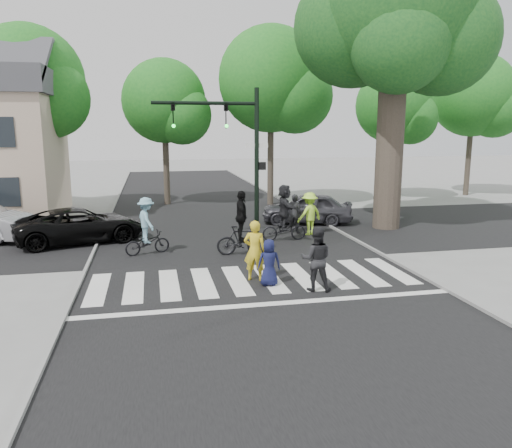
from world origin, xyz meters
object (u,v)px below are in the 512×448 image
Objects in this scene: cyclist_mid at (241,229)px; traffic_signal at (235,143)px; cyclist_left at (147,230)px; car_suv at (80,225)px; car_grey at (307,208)px; pedestrian_adult at (316,259)px; pedestrian_child at (269,263)px; pedestrian_woman at (255,251)px; cyclist_right at (284,216)px; eucalyptus at (395,18)px.

traffic_signal is at bearing 85.43° from cyclist_mid.
cyclist_mid reaches higher than cyclist_left.
traffic_signal is 1.20× the size of car_suv.
cyclist_left is 0.42× the size of car_suv.
car_suv is at bearing 169.94° from traffic_signal.
pedestrian_adult is at bearing 1.64° from car_grey.
pedestrian_child is at bearing -90.32° from traffic_signal.
cyclist_mid is at bearing -72.16° from pedestrian_woman.
cyclist_right reaches higher than car_suv.
cyclist_left is 3.39m from cyclist_mid.
pedestrian_woman is 9.38m from car_grey.
traffic_signal is 2.64× the size of cyclist_right.
pedestrian_adult is (1.47, -1.28, -0.00)m from pedestrian_woman.
cyclist_right reaches higher than car_grey.
eucalyptus is 12.99m from pedestrian_woman.
car_grey is at bearing -89.29° from pedestrian_adult.
pedestrian_adult reaches higher than car_grey.
car_grey is at bearing -95.51° from car_suv.
car_grey is (3.95, 3.06, -3.18)m from traffic_signal.
cyclist_right is 3.91m from car_grey.
cyclist_right is (0.78, 6.29, 0.11)m from pedestrian_adult.
car_suv is 10.21m from car_grey.
cyclist_mid is at bearing -137.04° from cyclist_right.
eucalyptus is 11.57m from cyclist_mid.
pedestrian_child is 3.65m from cyclist_mid.
cyclist_mid reaches higher than pedestrian_woman.
cyclist_right reaches higher than pedestrian_child.
pedestrian_adult is 0.88× the size of cyclist_left.
pedestrian_adult is 6.34m from cyclist_right.
traffic_signal is 3.29× the size of pedestrian_woman.
pedestrian_woman is at bearing -138.04° from eucalyptus.
eucalyptus is at bearing -130.57° from pedestrian_child.
pedestrian_child is 0.66× the size of cyclist_left.
cyclist_mid is at bearing -13.52° from cyclist_left.
eucalyptus reaches higher than pedestrian_woman.
eucalyptus is at bearing 15.27° from cyclist_left.
cyclist_right is at bearing -80.13° from pedestrian_adult.
car_suv is (-5.74, 6.36, -0.22)m from pedestrian_woman.
cyclist_mid is 6.76m from car_suv.
pedestrian_child is at bearing -134.52° from eucalyptus.
car_grey is at bearing 58.79° from cyclist_right.
pedestrian_child is at bearing -6.15° from car_grey.
pedestrian_adult is (1.14, -6.56, -2.99)m from traffic_signal.
eucalyptus is 9.79m from cyclist_right.
eucalyptus is at bearing -105.03° from car_suv.
car_suv is (-2.59, 2.52, -0.20)m from cyclist_left.
pedestrian_woman is 0.37× the size of car_suv.
eucalyptus is at bearing -109.99° from pedestrian_adult.
car_suv is (-7.21, 7.64, -0.22)m from pedestrian_adult.
cyclist_mid is 0.46× the size of car_suv.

